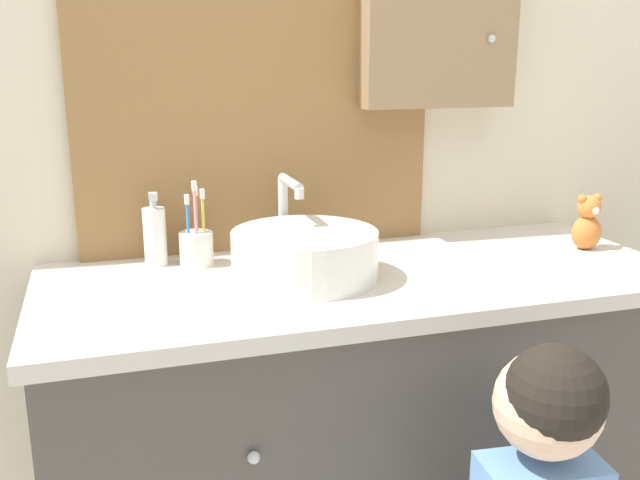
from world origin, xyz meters
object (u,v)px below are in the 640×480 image
at_px(sink_basin, 305,253).
at_px(toothbrush_holder, 196,246).
at_px(soap_dispenser, 155,235).
at_px(teddy_bear, 587,223).

bearing_deg(sink_basin, toothbrush_holder, 140.67).
distance_m(sink_basin, toothbrush_holder, 0.28).
relative_size(sink_basin, soap_dispenser, 2.14).
distance_m(sink_basin, teddy_bear, 0.75).
xyz_separation_m(soap_dispenser, teddy_bear, (1.06, -0.19, -0.00)).
height_order(sink_basin, toothbrush_holder, sink_basin).
bearing_deg(soap_dispenser, toothbrush_holder, -18.08).
xyz_separation_m(sink_basin, teddy_bear, (0.75, 0.02, 0.01)).
xyz_separation_m(toothbrush_holder, teddy_bear, (0.97, -0.16, 0.02)).
relative_size(sink_basin, toothbrush_holder, 1.84).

